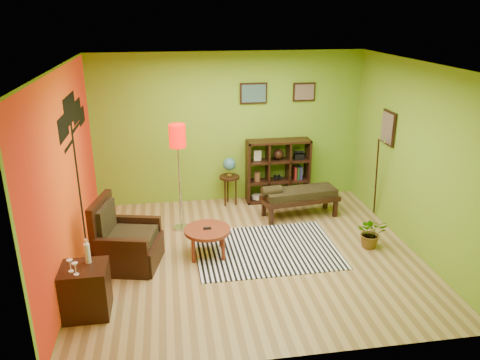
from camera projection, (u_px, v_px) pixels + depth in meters
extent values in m
plane|color=tan|center=(250.00, 254.00, 7.07)|extent=(5.00, 5.00, 0.00)
cube|color=#74A522|center=(229.00, 129.00, 8.67)|extent=(5.00, 0.04, 2.80)
cube|color=#74A522|center=(292.00, 240.00, 4.50)|extent=(5.00, 0.04, 2.80)
cube|color=#74A522|center=(66.00, 176.00, 6.22)|extent=(0.04, 4.50, 2.80)
cube|color=#74A522|center=(416.00, 158.00, 6.95)|extent=(0.04, 4.50, 2.80)
cube|color=white|center=(251.00, 65.00, 6.10)|extent=(5.00, 4.50, 0.04)
cube|color=#EC490E|center=(67.00, 176.00, 6.22)|extent=(0.01, 4.45, 2.75)
cube|color=black|center=(79.00, 186.00, 6.86)|extent=(0.01, 0.14, 2.10)
cube|color=black|center=(63.00, 128.00, 6.05)|extent=(0.01, 0.65, 0.32)
cube|color=black|center=(70.00, 109.00, 6.51)|extent=(0.01, 0.85, 0.40)
cube|color=black|center=(77.00, 111.00, 7.02)|extent=(0.01, 0.70, 0.32)
cube|color=black|center=(82.00, 116.00, 7.40)|extent=(0.01, 0.50, 0.26)
cube|color=black|center=(254.00, 93.00, 8.49)|extent=(0.50, 0.03, 0.38)
cube|color=#456E64|center=(254.00, 93.00, 8.46)|extent=(0.44, 0.01, 0.32)
cube|color=black|center=(304.00, 92.00, 8.63)|extent=(0.42, 0.03, 0.34)
cube|color=#816A54|center=(304.00, 92.00, 8.60)|extent=(0.36, 0.01, 0.28)
cube|color=black|center=(388.00, 128.00, 7.70)|extent=(0.03, 0.44, 0.56)
cube|color=#816A54|center=(387.00, 128.00, 7.69)|extent=(0.01, 0.38, 0.50)
cylinder|color=black|center=(376.00, 178.00, 7.98)|extent=(0.23, 0.34, 1.46)
cone|color=silver|center=(385.00, 138.00, 7.59)|extent=(0.08, 0.09, 0.16)
cube|color=white|center=(266.00, 249.00, 7.22)|extent=(2.19, 1.64, 0.01)
cylinder|color=maroon|center=(207.00, 230.00, 6.94)|extent=(0.69, 0.69, 0.05)
cylinder|color=maroon|center=(221.00, 236.00, 7.24)|extent=(0.06, 0.06, 0.38)
cylinder|color=maroon|center=(193.00, 237.00, 7.19)|extent=(0.06, 0.06, 0.38)
cylinder|color=maroon|center=(223.00, 249.00, 6.84)|extent=(0.06, 0.06, 0.38)
cylinder|color=maroon|center=(194.00, 251.00, 6.79)|extent=(0.06, 0.06, 0.38)
cube|color=black|center=(207.00, 228.00, 6.93)|extent=(0.12, 0.05, 0.02)
cube|color=black|center=(131.00, 253.00, 6.75)|extent=(0.96, 0.95, 0.37)
cube|color=black|center=(102.00, 232.00, 6.66)|extent=(0.27, 0.79, 1.01)
cube|color=black|center=(122.00, 259.00, 6.36)|extent=(0.74, 0.25, 0.59)
cube|color=black|center=(137.00, 234.00, 7.06)|extent=(0.74, 0.25, 0.59)
cube|color=tan|center=(131.00, 237.00, 6.66)|extent=(0.77, 0.75, 0.13)
cube|color=tan|center=(106.00, 220.00, 6.60)|extent=(0.21, 0.59, 0.46)
cube|color=black|center=(86.00, 290.00, 5.61)|extent=(0.54, 0.49, 0.64)
cylinder|color=white|center=(87.00, 253.00, 5.55)|extent=(0.07, 0.07, 0.25)
cylinder|color=white|center=(86.00, 242.00, 5.50)|extent=(0.02, 0.02, 0.07)
cylinder|color=white|center=(71.00, 271.00, 5.40)|extent=(0.06, 0.06, 0.01)
cylinder|color=white|center=(71.00, 267.00, 5.39)|extent=(0.01, 0.01, 0.09)
cone|color=white|center=(70.00, 262.00, 5.36)|extent=(0.07, 0.07, 0.06)
cylinder|color=white|center=(76.00, 274.00, 5.34)|extent=(0.06, 0.06, 0.01)
cylinder|color=white|center=(76.00, 271.00, 5.32)|extent=(0.01, 0.01, 0.09)
cone|color=white|center=(75.00, 265.00, 5.30)|extent=(0.07, 0.07, 0.06)
cylinder|color=silver|center=(182.00, 228.00, 7.90)|extent=(0.27, 0.27, 0.03)
cylinder|color=silver|center=(180.00, 182.00, 7.62)|extent=(0.03, 0.03, 1.67)
cylinder|color=#E80600|center=(177.00, 136.00, 7.35)|extent=(0.26, 0.26, 0.36)
cylinder|color=black|center=(229.00, 177.00, 8.70)|extent=(0.38, 0.38, 0.04)
cylinder|color=black|center=(236.00, 192.00, 8.77)|extent=(0.03, 0.03, 0.53)
cylinder|color=black|center=(228.00, 189.00, 8.90)|extent=(0.03, 0.03, 0.53)
cylinder|color=black|center=(225.00, 193.00, 8.71)|extent=(0.03, 0.03, 0.53)
cylinder|color=gold|center=(229.00, 175.00, 8.68)|extent=(0.09, 0.09, 0.02)
cylinder|color=gold|center=(229.00, 172.00, 8.66)|extent=(0.02, 0.02, 0.09)
sphere|color=#2B57A0|center=(229.00, 164.00, 8.61)|extent=(0.24, 0.24, 0.24)
cube|color=black|center=(248.00, 172.00, 8.79)|extent=(0.04, 0.35, 1.20)
cube|color=black|center=(307.00, 169.00, 8.96)|extent=(0.04, 0.35, 1.20)
cube|color=black|center=(277.00, 199.00, 9.08)|extent=(1.20, 0.35, 0.04)
cube|color=black|center=(279.00, 141.00, 8.68)|extent=(1.20, 0.35, 0.04)
cube|color=black|center=(268.00, 171.00, 8.85)|extent=(0.03, 0.33, 1.12)
cube|color=black|center=(288.00, 170.00, 8.91)|extent=(0.03, 0.33, 1.12)
cube|color=black|center=(278.00, 181.00, 8.95)|extent=(1.12, 0.33, 0.03)
cube|color=black|center=(278.00, 161.00, 8.81)|extent=(1.12, 0.33, 0.03)
cylinder|color=beige|center=(257.00, 197.00, 8.99)|extent=(0.20, 0.20, 0.07)
sphere|color=black|center=(278.00, 154.00, 8.76)|extent=(0.20, 0.20, 0.20)
cube|color=black|center=(299.00, 156.00, 8.84)|extent=(0.18, 0.15, 0.10)
cylinder|color=black|center=(276.00, 177.00, 8.92)|extent=(0.06, 0.12, 0.06)
cylinder|color=black|center=(280.00, 177.00, 8.93)|extent=(0.06, 0.12, 0.06)
ellipsoid|color=#384C26|center=(297.00, 194.00, 9.11)|extent=(0.18, 0.18, 0.09)
cylinder|color=brown|center=(257.00, 177.00, 8.85)|extent=(0.12, 0.12, 0.18)
cube|color=beige|center=(257.00, 156.00, 8.71)|extent=(0.14, 0.03, 0.20)
cube|color=maroon|center=(295.00, 173.00, 8.95)|extent=(0.04, 0.18, 0.26)
cube|color=#1E4C1E|center=(297.00, 173.00, 8.95)|extent=(0.04, 0.18, 0.26)
cube|color=navy|center=(300.00, 173.00, 8.96)|extent=(0.04, 0.18, 0.26)
cube|color=black|center=(300.00, 199.00, 8.26)|extent=(1.41, 0.65, 0.08)
cube|color=tan|center=(300.00, 193.00, 8.22)|extent=(1.31, 0.58, 0.14)
cylinder|color=tan|center=(272.00, 191.00, 8.05)|extent=(0.36, 0.22, 0.18)
cube|color=black|center=(325.00, 201.00, 8.66)|extent=(0.08, 0.08, 0.30)
cube|color=black|center=(264.00, 208.00, 8.34)|extent=(0.08, 0.08, 0.30)
cube|color=black|center=(335.00, 209.00, 8.31)|extent=(0.08, 0.08, 0.30)
cube|color=black|center=(271.00, 217.00, 7.99)|extent=(0.08, 0.08, 0.30)
imported|color=#26661E|center=(371.00, 236.00, 7.23)|extent=(0.57, 0.60, 0.39)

